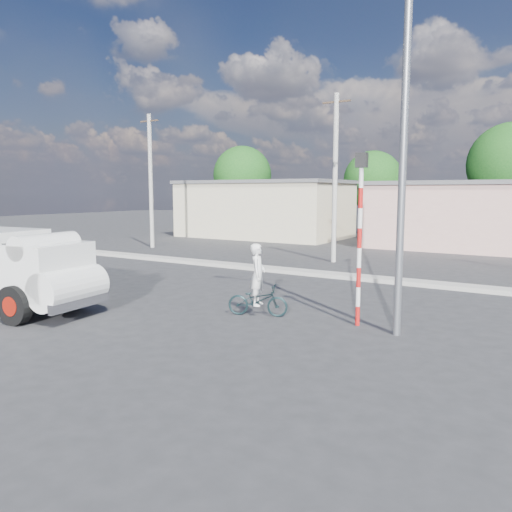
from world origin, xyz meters
The scene contains 10 objects.
ground_plane centered at (0.00, 0.00, 0.00)m, with size 120.00×120.00×0.00m, color #29292B.
median centered at (0.00, 8.00, 0.08)m, with size 40.00×0.80×0.16m, color #99968E.
truck centered at (-5.81, -2.31, 1.29)m, with size 5.80×2.70×2.32m.
bicycle centered at (0.50, 0.99, 0.44)m, with size 0.58×1.67×0.88m, color black.
cyclist centered at (0.50, 0.99, 0.85)m, with size 0.62×0.41×1.71m, color white.
traffic_pole centered at (3.20, 1.50, 2.59)m, with size 0.28×0.18×4.36m.
streetlight centered at (4.14, 1.20, 4.96)m, with size 2.34×0.22×9.00m.
building_row centered at (1.10, 22.00, 2.13)m, with size 37.80×7.30×4.44m.
tree_row centered at (3.76, 28.45, 4.99)m, with size 43.62×7.43×8.42m.
utility_poles centered at (3.25, 12.00, 4.07)m, with size 35.40×0.24×8.00m.
Camera 1 is at (7.62, -10.44, 3.41)m, focal length 35.00 mm.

